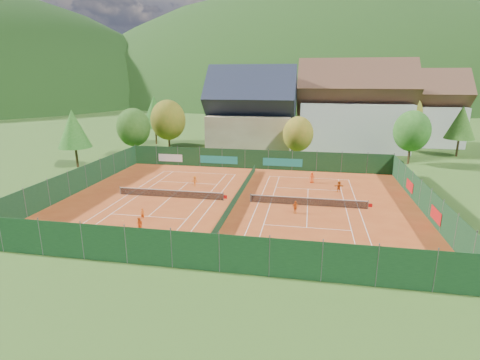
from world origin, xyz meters
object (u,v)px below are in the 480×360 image
object	(u,v)px
chalet	(252,116)
player_right_far_a	(312,177)
hotel_block_a	(353,111)
ball_hopper	(360,251)
player_left_near	(143,214)
hotel_block_b	(419,113)
player_right_near	(295,207)
player_left_far	(195,181)
player_left_mid	(140,225)
player_right_far_b	(339,187)

from	to	relation	value
chalet	player_right_far_a	distance (m)	24.23
hotel_block_a	ball_hopper	bearing A→B (deg)	-94.58
player_left_near	hotel_block_b	bearing A→B (deg)	50.87
player_right_near	hotel_block_b	bearing A→B (deg)	28.88
player_left_far	player_right_far_a	world-z (taller)	player_right_far_a
player_left_far	player_left_near	bearing A→B (deg)	79.67
ball_hopper	player_left_mid	xyz separation A→B (m)	(-19.27, 1.46, 0.15)
player_left_mid	ball_hopper	bearing A→B (deg)	5.88
chalet	player_left_mid	distance (m)	40.89
player_right_far_b	player_right_far_a	bearing A→B (deg)	-59.01
hotel_block_a	player_right_far_a	bearing A→B (deg)	-105.89
player_left_mid	player_right_near	world-z (taller)	player_left_mid
chalet	player_left_mid	world-z (taller)	chalet
ball_hopper	player_left_near	world-z (taller)	player_left_near
chalet	player_right_near	world-z (taller)	chalet
hotel_block_a	hotel_block_b	xyz separation A→B (m)	(14.00, 8.00, -0.76)
hotel_block_a	chalet	bearing A→B (deg)	-162.47
chalet	player_left_near	bearing A→B (deg)	-97.90
chalet	player_left_far	size ratio (longest dim) A/B	11.70
player_right_near	player_right_far_a	distance (m)	12.27
player_left_near	player_right_far_a	world-z (taller)	player_right_far_a
player_left_mid	player_right_far_b	size ratio (longest dim) A/B	0.99
player_right_far_b	ball_hopper	bearing A→B (deg)	80.47
player_left_near	player_left_mid	xyz separation A→B (m)	(1.08, -2.97, 0.12)
hotel_block_b	player_left_near	world-z (taller)	hotel_block_b
player_right_near	player_right_far_b	bearing A→B (deg)	24.93
player_left_near	player_right_far_b	bearing A→B (deg)	30.89
chalet	hotel_block_a	bearing A→B (deg)	17.53
player_left_far	chalet	bearing A→B (deg)	-100.89
chalet	player_left_far	xyz separation A→B (m)	(-3.55, -24.98, -5.93)
player_left_near	player_right_near	bearing A→B (deg)	14.68
chalet	ball_hopper	world-z (taller)	chalet
hotel_block_a	player_right_far_a	distance (m)	28.37
hotel_block_a	ball_hopper	world-z (taller)	hotel_block_a
player_right_near	player_right_far_b	size ratio (longest dim) A/B	0.97
player_right_far_a	player_right_far_b	bearing A→B (deg)	109.89
ball_hopper	player_left_far	bearing A→B (deg)	138.22
player_left_near	player_right_near	distance (m)	15.60
ball_hopper	player_left_near	distance (m)	20.83
player_left_mid	player_left_far	xyz separation A→B (m)	(0.54, 15.27, -0.01)
player_left_near	player_left_mid	distance (m)	3.17
ball_hopper	player_left_mid	distance (m)	19.33
player_right_far_a	player_left_far	bearing A→B (deg)	-5.56
chalet	player_left_mid	bearing A→B (deg)	-95.81
hotel_block_b	player_right_far_a	xyz separation A→B (m)	(-21.55, -34.53, -5.87)
hotel_block_b	player_left_mid	world-z (taller)	hotel_block_b
chalet	ball_hopper	bearing A→B (deg)	-70.01
chalet	ball_hopper	distance (m)	44.80
player_right_far_a	hotel_block_b	bearing A→B (deg)	-144.06
hotel_block_a	hotel_block_b	size ratio (longest dim) A/B	1.25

